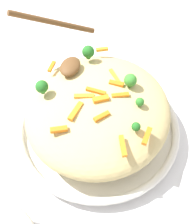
% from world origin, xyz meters
% --- Properties ---
extents(ground_plane, '(2.40, 2.40, 0.00)m').
position_xyz_m(ground_plane, '(0.00, 0.00, 0.00)').
color(ground_plane, silver).
extents(serving_bowl, '(0.36, 0.36, 0.04)m').
position_xyz_m(serving_bowl, '(0.00, 0.00, 0.02)').
color(serving_bowl, white).
rests_on(serving_bowl, ground_plane).
extents(pasta_mound, '(0.31, 0.29, 0.10)m').
position_xyz_m(pasta_mound, '(0.00, 0.00, 0.08)').
color(pasta_mound, '#D1BA7A').
rests_on(pasta_mound, serving_bowl).
extents(carrot_piece_0, '(0.03, 0.03, 0.01)m').
position_xyz_m(carrot_piece_0, '(0.04, 0.02, 0.13)').
color(carrot_piece_0, orange).
rests_on(carrot_piece_0, pasta_mound).
extents(carrot_piece_1, '(0.02, 0.03, 0.01)m').
position_xyz_m(carrot_piece_1, '(-0.13, -0.03, 0.13)').
color(carrot_piece_1, orange).
rests_on(carrot_piece_1, pasta_mound).
extents(carrot_piece_2, '(0.03, 0.03, 0.01)m').
position_xyz_m(carrot_piece_2, '(0.01, 0.01, 0.14)').
color(carrot_piece_2, orange).
rests_on(carrot_piece_2, pasta_mound).
extents(carrot_piece_3, '(0.03, 0.01, 0.01)m').
position_xyz_m(carrot_piece_3, '(-0.05, -0.12, 0.13)').
color(carrot_piece_3, orange).
rests_on(carrot_piece_3, pasta_mound).
extents(carrot_piece_4, '(0.04, 0.02, 0.01)m').
position_xyz_m(carrot_piece_4, '(0.05, -0.03, 0.13)').
color(carrot_piece_4, orange).
rests_on(carrot_piece_4, pasta_mound).
extents(carrot_piece_5, '(0.03, 0.03, 0.01)m').
position_xyz_m(carrot_piece_5, '(-0.06, 0.01, 0.13)').
color(carrot_piece_5, orange).
rests_on(carrot_piece_5, pasta_mound).
extents(carrot_piece_6, '(0.02, 0.04, 0.01)m').
position_xyz_m(carrot_piece_6, '(0.01, -0.02, 0.13)').
color(carrot_piece_6, orange).
rests_on(carrot_piece_6, pasta_mound).
extents(carrot_piece_7, '(0.01, 0.03, 0.01)m').
position_xyz_m(carrot_piece_7, '(-0.04, 0.02, 0.13)').
color(carrot_piece_7, orange).
rests_on(carrot_piece_7, pasta_mound).
extents(carrot_piece_8, '(0.04, 0.01, 0.01)m').
position_xyz_m(carrot_piece_8, '(0.06, 0.11, 0.13)').
color(carrot_piece_8, orange).
rests_on(carrot_piece_8, pasta_mound).
extents(carrot_piece_9, '(0.02, 0.03, 0.01)m').
position_xyz_m(carrot_piece_9, '(0.09, -0.04, 0.13)').
color(carrot_piece_9, orange).
rests_on(carrot_piece_9, pasta_mound).
extents(carrot_piece_10, '(0.04, 0.02, 0.01)m').
position_xyz_m(carrot_piece_10, '(0.09, 0.07, 0.13)').
color(carrot_piece_10, orange).
rests_on(carrot_piece_10, pasta_mound).
extents(carrot_piece_11, '(0.02, 0.03, 0.01)m').
position_xyz_m(carrot_piece_11, '(-0.01, 0.04, 0.13)').
color(carrot_piece_11, orange).
rests_on(carrot_piece_11, pasta_mound).
extents(carrot_piece_12, '(0.01, 0.04, 0.01)m').
position_xyz_m(carrot_piece_12, '(-0.01, -0.01, 0.13)').
color(carrot_piece_12, orange).
rests_on(carrot_piece_12, pasta_mound).
extents(broccoli_floret_0, '(0.02, 0.02, 0.02)m').
position_xyz_m(broccoli_floret_0, '(0.05, 0.09, 0.13)').
color(broccoli_floret_0, '#205B1C').
rests_on(broccoli_floret_0, pasta_mound).
extents(broccoli_floret_1, '(0.03, 0.03, 0.03)m').
position_xyz_m(broccoli_floret_1, '(-0.05, 0.05, 0.14)').
color(broccoli_floret_1, '#377928').
rests_on(broccoli_floret_1, pasta_mound).
extents(broccoli_floret_2, '(0.02, 0.02, 0.02)m').
position_xyz_m(broccoli_floret_2, '(-0.01, 0.08, 0.13)').
color(broccoli_floret_2, '#296820').
rests_on(broccoli_floret_2, pasta_mound).
extents(broccoli_floret_3, '(0.03, 0.03, 0.03)m').
position_xyz_m(broccoli_floret_3, '(-0.10, -0.05, 0.14)').
color(broccoli_floret_3, '#205B1C').
rests_on(broccoli_floret_3, pasta_mound).
extents(broccoli_floret_4, '(0.03, 0.03, 0.03)m').
position_xyz_m(broccoli_floret_4, '(0.02, -0.11, 0.14)').
color(broccoli_floret_4, '#205B1C').
rests_on(broccoli_floret_4, pasta_mound).
extents(serving_spoon, '(0.16, 0.15, 0.11)m').
position_xyz_m(serving_spoon, '(-0.08, -0.10, 0.16)').
color(serving_spoon, brown).
rests_on(serving_spoon, pasta_mound).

